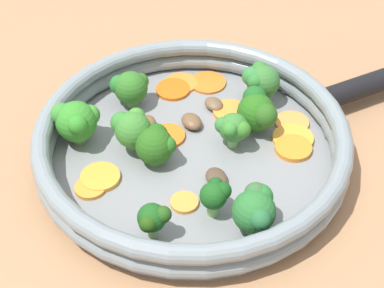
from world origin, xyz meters
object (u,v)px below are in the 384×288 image
skillet (192,157)px  broccoli_floret_2 (76,121)px  carrot_slice_6 (90,188)px  carrot_slice_9 (100,177)px  carrot_slice_4 (293,138)px  broccoli_floret_6 (261,80)px  carrot_slice_5 (173,89)px  mushroom_piece_0 (148,124)px  carrot_slice_0 (184,202)px  carrot_slice_8 (208,83)px  broccoli_floret_3 (132,128)px  mushroom_piece_3 (192,121)px  broccoli_floret_1 (255,208)px  carrot_slice_7 (181,83)px  mushroom_piece_2 (217,105)px  broccoli_floret_4 (130,87)px  broccoli_floret_9 (215,195)px  broccoli_floret_0 (154,219)px  broccoli_floret_5 (257,111)px  carrot_slice_2 (230,112)px  carrot_slice_10 (293,148)px  broccoli_floret_7 (156,144)px  carrot_slice_3 (292,123)px  carrot_slice_1 (168,136)px  mushroom_piece_1 (216,178)px

skillet → broccoli_floret_2: 0.14m
carrot_slice_6 → carrot_slice_9: same height
carrot_slice_4 → broccoli_floret_2: size_ratio=0.88×
skillet → broccoli_floret_6: broccoli_floret_6 is taller
carrot_slice_5 → mushroom_piece_0: mushroom_piece_0 is taller
carrot_slice_0 → carrot_slice_6: bearing=-83.6°
carrot_slice_0 → carrot_slice_8: carrot_slice_0 is taller
broccoli_floret_3 → mushroom_piece_3: size_ratio=1.72×
carrot_slice_0 → broccoli_floret_1: bearing=83.0°
carrot_slice_6 → carrot_slice_7: size_ratio=0.80×
carrot_slice_7 → mushroom_piece_2: 0.07m
carrot_slice_5 → broccoli_floret_4: size_ratio=0.91×
carrot_slice_4 → broccoli_floret_6: size_ratio=0.91×
carrot_slice_7 → broccoli_floret_9: 0.22m
broccoli_floret_0 → broccoli_floret_2: size_ratio=0.78×
broccoli_floret_4 → broccoli_floret_5: size_ratio=0.90×
carrot_slice_0 → carrot_slice_2: bearing=178.0°
carrot_slice_10 → mushroom_piece_3: size_ratio=1.43×
broccoli_floret_4 → mushroom_piece_2: broccoli_floret_4 is taller
carrot_slice_2 → mushroom_piece_3: mushroom_piece_3 is taller
broccoli_floret_1 → broccoli_floret_9: 0.04m
broccoli_floret_4 → broccoli_floret_7: size_ratio=0.97×
carrot_slice_3 → broccoli_floret_7: (0.11, -0.13, 0.02)m
carrot_slice_5 → skillet: bearing=30.2°
carrot_slice_3 → broccoli_floret_2: broccoli_floret_2 is taller
carrot_slice_10 → broccoli_floret_3: size_ratio=0.83×
carrot_slice_1 → mushroom_piece_1: (0.05, 0.07, 0.00)m
carrot_slice_0 → carrot_slice_6: 0.10m
carrot_slice_3 → mushroom_piece_3: bearing=-70.4°
broccoli_floret_9 → carrot_slice_6: bearing=-85.5°
carrot_slice_3 → carrot_slice_6: (0.17, -0.18, 0.00)m
carrot_slice_5 → broccoli_floret_2: 0.15m
broccoli_floret_5 → mushroom_piece_2: size_ratio=1.95×
mushroom_piece_0 → carrot_slice_8: bearing=158.2°
carrot_slice_7 → skillet: bearing=24.6°
carrot_slice_8 → mushroom_piece_2: mushroom_piece_2 is taller
carrot_slice_2 → mushroom_piece_1: bearing=8.4°
carrot_slice_6 → broccoli_floret_2: bearing=-145.9°
skillet → carrot_slice_1: (-0.02, -0.04, 0.01)m
carrot_slice_1 → carrot_slice_10: size_ratio=0.96×
skillet → carrot_slice_2: size_ratio=7.96×
carrot_slice_1 → broccoli_floret_2: 0.11m
carrot_slice_0 → carrot_slice_4: size_ratio=0.62×
carrot_slice_3 → carrot_slice_4: same height
broccoli_floret_4 → broccoli_floret_5: bearing=91.6°
carrot_slice_3 → carrot_slice_9: bearing=-49.3°
carrot_slice_1 → broccoli_floret_7: (0.04, 0.00, 0.02)m
carrot_slice_3 → broccoli_floret_5: (0.02, -0.04, 0.03)m
carrot_slice_5 → broccoli_floret_2: (0.12, -0.07, 0.03)m
carrot_slice_5 → broccoli_floret_2: size_ratio=0.79×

